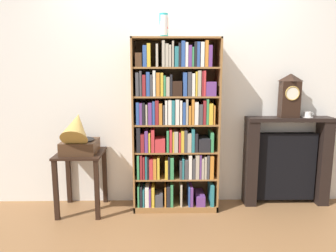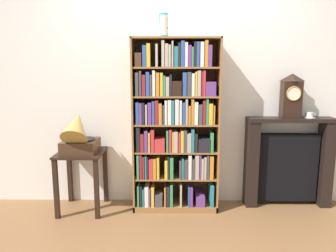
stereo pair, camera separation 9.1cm
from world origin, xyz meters
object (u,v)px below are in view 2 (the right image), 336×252
at_px(side_table_left, 82,167).
at_px(gramophone, 78,135).
at_px(bookshelf, 175,127).
at_px(cup_stack, 164,26).
at_px(mantel_clock, 291,96).
at_px(teacup_with_saucer, 309,115).
at_px(fireplace_mantel, 288,162).

xyz_separation_m(side_table_left, gramophone, (-0.00, -0.06, 0.36)).
relative_size(side_table_left, gramophone, 1.29).
xyz_separation_m(bookshelf, side_table_left, (-0.98, -0.06, -0.42)).
xyz_separation_m(bookshelf, cup_stack, (-0.11, -0.04, 1.02)).
xyz_separation_m(mantel_clock, teacup_with_saucer, (0.21, 0.00, -0.21)).
xyz_separation_m(side_table_left, teacup_with_saucer, (2.41, 0.14, 0.53)).
distance_m(bookshelf, side_table_left, 1.07).
bearing_deg(gramophone, side_table_left, 90.00).
bearing_deg(mantel_clock, side_table_left, -176.44).
bearing_deg(bookshelf, fireplace_mantel, 4.37).
height_order(side_table_left, gramophone, gramophone).
distance_m(side_table_left, fireplace_mantel, 2.23).
relative_size(bookshelf, cup_stack, 7.88).
bearing_deg(cup_stack, side_table_left, -178.53).
distance_m(bookshelf, teacup_with_saucer, 1.43).
relative_size(bookshelf, mantel_clock, 3.86).
height_order(fireplace_mantel, teacup_with_saucer, teacup_with_saucer).
distance_m(cup_stack, mantel_clock, 1.51).
xyz_separation_m(bookshelf, mantel_clock, (1.22, 0.08, 0.32)).
xyz_separation_m(cup_stack, side_table_left, (-0.87, -0.02, -1.44)).
distance_m(cup_stack, gramophone, 1.39).
height_order(gramophone, fireplace_mantel, gramophone).
distance_m(mantel_clock, teacup_with_saucer, 0.29).
xyz_separation_m(cup_stack, gramophone, (-0.87, -0.08, -1.08)).
relative_size(side_table_left, teacup_with_saucer, 5.05).
height_order(bookshelf, side_table_left, bookshelf).
xyz_separation_m(gramophone, mantel_clock, (2.20, 0.20, 0.38)).
bearing_deg(cup_stack, bookshelf, 18.48).
bearing_deg(cup_stack, mantel_clock, 4.91).
bearing_deg(teacup_with_saucer, bookshelf, -176.85).
distance_m(bookshelf, gramophone, 0.99).
xyz_separation_m(fireplace_mantel, teacup_with_saucer, (0.19, -0.02, 0.52)).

